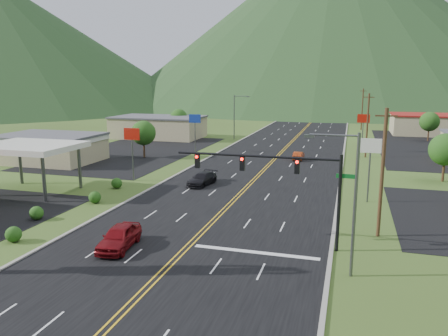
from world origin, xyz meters
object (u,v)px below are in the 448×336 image
(streetlight_west, at_px, (236,114))
(car_red_far, at_px, (298,156))
(car_dark_mid, at_px, (202,179))
(traffic_signal, at_px, (283,175))
(car_red_near, at_px, (119,237))
(streetlight_east, at_px, (350,195))
(gas_canopy, at_px, (29,148))

(streetlight_west, relative_size, car_red_far, 2.33)
(car_dark_mid, bearing_deg, traffic_signal, -44.55)
(car_red_near, bearing_deg, car_dark_mid, 85.21)
(streetlight_east, height_order, car_dark_mid, streetlight_east)
(gas_canopy, bearing_deg, car_red_far, 47.12)
(traffic_signal, bearing_deg, car_red_far, 94.63)
(traffic_signal, height_order, streetlight_east, streetlight_east)
(car_red_far, bearing_deg, traffic_signal, 96.08)
(traffic_signal, height_order, gas_canopy, traffic_signal)
(traffic_signal, xyz_separation_m, streetlight_west, (-18.16, 56.00, -0.15))
(traffic_signal, relative_size, streetlight_east, 1.46)
(traffic_signal, relative_size, car_red_far, 3.39)
(traffic_signal, height_order, car_red_far, traffic_signal)
(traffic_signal, distance_m, car_red_near, 12.64)
(traffic_signal, bearing_deg, car_dark_mid, 126.04)
(streetlight_east, distance_m, car_red_near, 16.42)
(traffic_signal, relative_size, gas_canopy, 1.31)
(gas_canopy, bearing_deg, car_red_near, -34.57)
(streetlight_west, height_order, gas_canopy, streetlight_west)
(gas_canopy, distance_m, car_dark_mid, 19.08)
(gas_canopy, relative_size, car_dark_mid, 2.06)
(streetlight_east, xyz_separation_m, car_red_near, (-15.84, 0.05, -4.34))
(car_red_near, xyz_separation_m, car_red_far, (8.26, 39.52, -0.21))
(traffic_signal, distance_m, car_red_far, 36.00)
(car_dark_mid, xyz_separation_m, car_red_far, (8.84, 19.47, -0.07))
(car_red_far, bearing_deg, car_red_near, 79.65)
(streetlight_east, relative_size, gas_canopy, 0.90)
(gas_canopy, xyz_separation_m, car_red_near, (17.34, -11.95, -4.03))
(streetlight_east, distance_m, gas_canopy, 35.28)
(streetlight_west, height_order, car_red_far, streetlight_west)
(gas_canopy, height_order, car_red_near, gas_canopy)
(streetlight_west, xyz_separation_m, car_red_near, (7.02, -59.95, -4.34))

